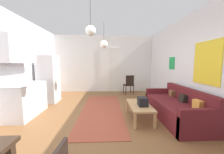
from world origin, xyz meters
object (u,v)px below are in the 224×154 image
at_px(refrigerator, 49,79).
at_px(accent_chair, 129,84).
at_px(bamboo_vase, 142,100).
at_px(pendant_lamp_far, 104,44).
at_px(pendant_lamp_near, 91,31).
at_px(couch, 177,108).
at_px(handbag, 143,101).
at_px(coffee_table, 140,106).

relative_size(refrigerator, accent_chair, 1.92).
relative_size(bamboo_vase, pendant_lamp_far, 0.48).
distance_m(refrigerator, pendant_lamp_near, 2.93).
distance_m(couch, bamboo_vase, 0.95).
relative_size(couch, refrigerator, 1.18).
bearing_deg(handbag, coffee_table, 114.49).
bearing_deg(pendant_lamp_far, bamboo_vase, -52.68).
bearing_deg(coffee_table, handbag, -65.51).
bearing_deg(pendant_lamp_near, pendant_lamp_far, 81.16).
height_order(refrigerator, pendant_lamp_near, pendant_lamp_near).
relative_size(handbag, pendant_lamp_near, 0.40).
height_order(refrigerator, pendant_lamp_far, pendant_lamp_far).
bearing_deg(bamboo_vase, couch, -1.55).
xyz_separation_m(pendant_lamp_near, pendant_lamp_far, (0.25, 1.64, -0.06)).
xyz_separation_m(refrigerator, pendant_lamp_far, (2.06, -0.28, 1.23)).
xyz_separation_m(coffee_table, handbag, (0.05, -0.10, 0.16)).
height_order(bamboo_vase, accent_chair, accent_chair).
xyz_separation_m(handbag, refrigerator, (-3.03, 1.76, 0.36)).
relative_size(coffee_table, bamboo_vase, 2.55).
bearing_deg(pendant_lamp_near, refrigerator, 133.16).
bearing_deg(bamboo_vase, refrigerator, 152.46).
height_order(couch, refrigerator, refrigerator).
distance_m(couch, handbag, 0.99).
bearing_deg(handbag, refrigerator, 149.85).
height_order(couch, pendant_lamp_far, pendant_lamp_far).
distance_m(couch, pendant_lamp_near, 2.89).
bearing_deg(refrigerator, handbag, -30.15).
distance_m(bamboo_vase, handbag, 0.17).
xyz_separation_m(refrigerator, accent_chair, (3.17, 1.01, -0.36)).
height_order(coffee_table, refrigerator, refrigerator).
height_order(couch, pendant_lamp_near, pendant_lamp_near).
bearing_deg(accent_chair, bamboo_vase, 76.41).
bearing_deg(coffee_table, accent_chair, 85.90).
relative_size(coffee_table, accent_chair, 1.17).
distance_m(handbag, refrigerator, 3.52).
bearing_deg(couch, accent_chair, 107.09).
distance_m(bamboo_vase, pendant_lamp_far, 2.29).
bearing_deg(refrigerator, pendant_lamp_far, -7.83).
bearing_deg(refrigerator, accent_chair, 17.67).
height_order(accent_chair, pendant_lamp_near, pendant_lamp_near).
bearing_deg(pendant_lamp_far, refrigerator, 172.17).
bearing_deg(pendant_lamp_near, couch, 7.89).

